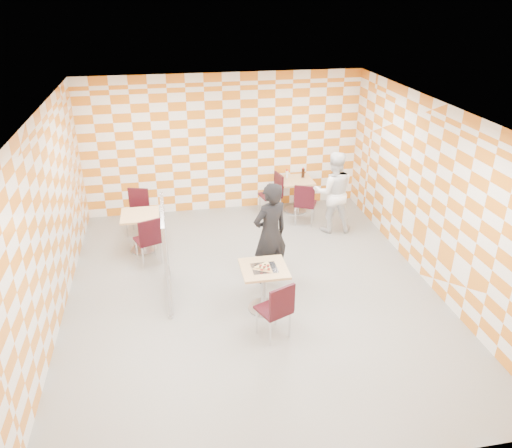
# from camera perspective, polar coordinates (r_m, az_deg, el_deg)

# --- Properties ---
(room_shell) EXTENTS (7.00, 7.00, 7.00)m
(room_shell) POSITION_cam_1_polar(r_m,az_deg,el_deg) (8.15, -1.13, 3.20)
(room_shell) COLOR gray
(room_shell) RESTS_ON ground
(main_table) EXTENTS (0.70, 0.70, 0.75)m
(main_table) POSITION_cam_1_polar(r_m,az_deg,el_deg) (7.71, 0.91, -6.53)
(main_table) COLOR tan
(main_table) RESTS_ON ground
(second_table) EXTENTS (0.70, 0.70, 0.75)m
(second_table) POSITION_cam_1_polar(r_m,az_deg,el_deg) (11.09, 4.59, 3.94)
(second_table) COLOR tan
(second_table) RESTS_ON ground
(empty_table) EXTENTS (0.70, 0.70, 0.75)m
(empty_table) POSITION_cam_1_polar(r_m,az_deg,el_deg) (9.64, -12.99, -0.20)
(empty_table) COLOR tan
(empty_table) RESTS_ON ground
(chair_main_front) EXTENTS (0.56, 0.56, 0.92)m
(chair_main_front) POSITION_cam_1_polar(r_m,az_deg,el_deg) (7.09, 2.46, -9.48)
(chair_main_front) COLOR black
(chair_main_front) RESTS_ON ground
(chair_second_front) EXTENTS (0.56, 0.57, 0.92)m
(chair_second_front) POSITION_cam_1_polar(r_m,az_deg,el_deg) (10.41, 5.60, 2.60)
(chair_second_front) COLOR black
(chair_second_front) RESTS_ON ground
(chair_second_side) EXTENTS (0.51, 0.50, 0.92)m
(chair_second_side) POSITION_cam_1_polar(r_m,az_deg,el_deg) (10.90, 2.09, 3.80)
(chair_second_side) COLOR black
(chair_second_side) RESTS_ON ground
(chair_empty_near) EXTENTS (0.55, 0.55, 0.92)m
(chair_empty_near) POSITION_cam_1_polar(r_m,az_deg,el_deg) (9.10, -12.14, -1.51)
(chair_empty_near) COLOR black
(chair_empty_near) RESTS_ON ground
(chair_empty_far) EXTENTS (0.53, 0.54, 0.92)m
(chair_empty_far) POSITION_cam_1_polar(r_m,az_deg,el_deg) (10.34, -13.36, 1.82)
(chair_empty_far) COLOR black
(chair_empty_far) RESTS_ON ground
(partition) EXTENTS (0.08, 1.38, 1.55)m
(partition) POSITION_cam_1_polar(r_m,az_deg,el_deg) (8.02, -10.27, -3.25)
(partition) COLOR white
(partition) RESTS_ON ground
(man_dark) EXTENTS (0.77, 0.65, 1.80)m
(man_dark) POSITION_cam_1_polar(r_m,az_deg,el_deg) (8.24, 1.64, -1.14)
(man_dark) COLOR black
(man_dark) RESTS_ON ground
(man_white) EXTENTS (0.90, 0.75, 1.68)m
(man_white) POSITION_cam_1_polar(r_m,az_deg,el_deg) (10.17, 8.82, 3.63)
(man_white) COLOR white
(man_white) RESTS_ON ground
(pizza_on_foil) EXTENTS (0.40, 0.40, 0.04)m
(pizza_on_foil) POSITION_cam_1_polar(r_m,az_deg,el_deg) (7.56, 0.95, -4.94)
(pizza_on_foil) COLOR silver
(pizza_on_foil) RESTS_ON main_table
(sport_bottle) EXTENTS (0.06, 0.06, 0.20)m
(sport_bottle) POSITION_cam_1_polar(r_m,az_deg,el_deg) (11.05, 3.55, 5.72)
(sport_bottle) COLOR white
(sport_bottle) RESTS_ON second_table
(soda_bottle) EXTENTS (0.07, 0.07, 0.23)m
(soda_bottle) POSITION_cam_1_polar(r_m,az_deg,el_deg) (11.10, 5.40, 5.82)
(soda_bottle) COLOR black
(soda_bottle) RESTS_ON second_table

